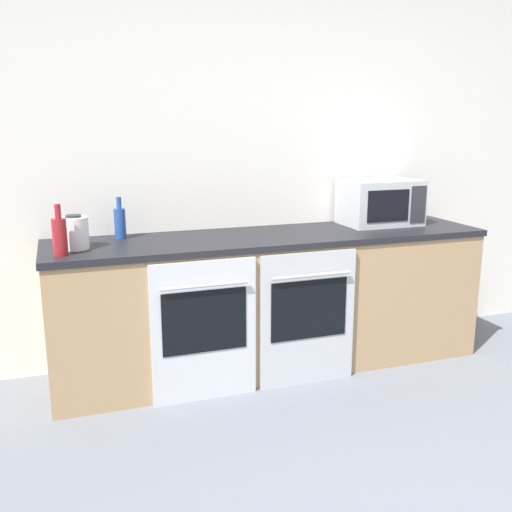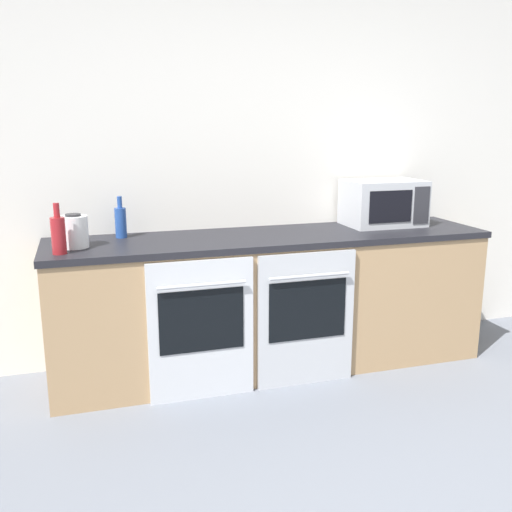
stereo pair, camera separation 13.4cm
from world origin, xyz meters
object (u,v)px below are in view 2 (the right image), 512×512
(bottle_blue, at_px, (121,221))
(microwave, at_px, (383,203))
(bottle_red, at_px, (58,234))
(oven_right, at_px, (306,319))
(kettle, at_px, (74,231))
(oven_left, at_px, (201,330))

(bottle_blue, bearing_deg, microwave, -2.50)
(bottle_blue, bearing_deg, bottle_red, -134.06)
(bottle_blue, bearing_deg, oven_right, -26.76)
(oven_right, xyz_separation_m, kettle, (-1.31, 0.30, 0.56))
(kettle, bearing_deg, bottle_blue, 38.36)
(bottle_blue, xyz_separation_m, kettle, (-0.27, -0.22, -0.01))
(oven_left, xyz_separation_m, bottle_red, (-0.74, 0.16, 0.57))
(bottle_red, distance_m, bottle_blue, 0.51)
(microwave, relative_size, kettle, 2.69)
(bottle_red, bearing_deg, bottle_blue, 45.94)
(microwave, distance_m, bottle_blue, 1.78)
(oven_left, relative_size, oven_right, 1.00)
(oven_right, distance_m, kettle, 1.46)
(microwave, bearing_deg, kettle, -176.09)
(microwave, bearing_deg, oven_right, -148.91)
(oven_left, xyz_separation_m, kettle, (-0.66, 0.30, 0.56))
(oven_right, bearing_deg, bottle_blue, 153.24)
(oven_right, bearing_deg, oven_left, 180.00)
(kettle, bearing_deg, oven_left, -24.73)
(oven_right, bearing_deg, microwave, 31.09)
(oven_right, height_order, bottle_blue, bottle_blue)
(oven_left, distance_m, kettle, 0.92)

